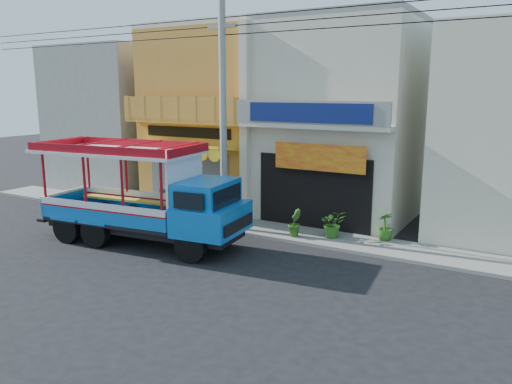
{
  "coord_description": "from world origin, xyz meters",
  "views": [
    {
      "loc": [
        9.51,
        -12.32,
        5.35
      ],
      "look_at": [
        0.89,
        2.5,
        1.84
      ],
      "focal_mm": 35.0,
      "sensor_mm": 36.0,
      "label": 1
    }
  ],
  "objects_px": {
    "songthaew_truck": "(154,198)",
    "potted_plant_c": "(385,226)",
    "utility_pole": "(226,99)",
    "green_sign": "(166,202)",
    "potted_plant_b": "(294,223)",
    "potted_plant_a": "(333,224)"
  },
  "relations": [
    {
      "from": "green_sign",
      "to": "potted_plant_a",
      "type": "distance_m",
      "value": 7.78
    },
    {
      "from": "songthaew_truck",
      "to": "potted_plant_a",
      "type": "distance_m",
      "value": 6.41
    },
    {
      "from": "potted_plant_b",
      "to": "green_sign",
      "type": "bearing_deg",
      "value": 66.54
    },
    {
      "from": "potted_plant_b",
      "to": "potted_plant_c",
      "type": "relative_size",
      "value": 0.99
    },
    {
      "from": "songthaew_truck",
      "to": "potted_plant_c",
      "type": "xyz_separation_m",
      "value": [
        6.85,
        4.29,
        -1.1
      ]
    },
    {
      "from": "songthaew_truck",
      "to": "potted_plant_b",
      "type": "distance_m",
      "value": 5.09
    },
    {
      "from": "utility_pole",
      "to": "green_sign",
      "type": "relative_size",
      "value": 28.67
    },
    {
      "from": "utility_pole",
      "to": "songthaew_truck",
      "type": "bearing_deg",
      "value": -110.83
    },
    {
      "from": "utility_pole",
      "to": "songthaew_truck",
      "type": "xyz_separation_m",
      "value": [
        -1.1,
        -2.89,
        -3.31
      ]
    },
    {
      "from": "utility_pole",
      "to": "green_sign",
      "type": "bearing_deg",
      "value": 167.51
    },
    {
      "from": "green_sign",
      "to": "potted_plant_a",
      "type": "relative_size",
      "value": 0.97
    },
    {
      "from": "utility_pole",
      "to": "potted_plant_a",
      "type": "height_order",
      "value": "utility_pole"
    },
    {
      "from": "green_sign",
      "to": "potted_plant_b",
      "type": "bearing_deg",
      "value": -5.09
    },
    {
      "from": "utility_pole",
      "to": "potted_plant_b",
      "type": "height_order",
      "value": "utility_pole"
    },
    {
      "from": "songthaew_truck",
      "to": "green_sign",
      "type": "xyz_separation_m",
      "value": [
        -2.66,
        3.72,
        -1.19
      ]
    },
    {
      "from": "songthaew_truck",
      "to": "potted_plant_b",
      "type": "height_order",
      "value": "songthaew_truck"
    },
    {
      "from": "utility_pole",
      "to": "potted_plant_c",
      "type": "xyz_separation_m",
      "value": [
        5.75,
        1.4,
        -4.41
      ]
    },
    {
      "from": "utility_pole",
      "to": "songthaew_truck",
      "type": "distance_m",
      "value": 4.53
    },
    {
      "from": "green_sign",
      "to": "songthaew_truck",
      "type": "bearing_deg",
      "value": -54.46
    },
    {
      "from": "songthaew_truck",
      "to": "green_sign",
      "type": "height_order",
      "value": "songthaew_truck"
    },
    {
      "from": "potted_plant_b",
      "to": "potted_plant_a",
      "type": "bearing_deg",
      "value": -84.54
    },
    {
      "from": "potted_plant_b",
      "to": "songthaew_truck",
      "type": "bearing_deg",
      "value": 110.89
    }
  ]
}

